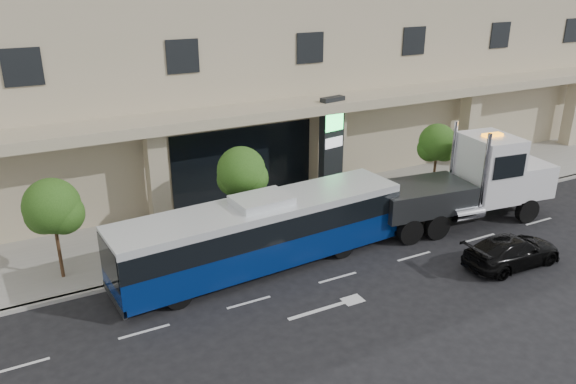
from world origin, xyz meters
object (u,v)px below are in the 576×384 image
at_px(signage_pylon, 331,147).
at_px(tow_truck, 470,184).
at_px(city_bus, 262,232).
at_px(black_sedan, 512,251).

bearing_deg(signage_pylon, tow_truck, -63.26).
xyz_separation_m(city_bus, black_sedan, (9.47, -4.84, -0.97)).
xyz_separation_m(city_bus, signage_pylon, (6.67, 5.32, 1.32)).
relative_size(tow_truck, black_sedan, 2.35).
xyz_separation_m(tow_truck, black_sedan, (-1.64, -4.30, -1.35)).
bearing_deg(tow_truck, black_sedan, -104.07).
distance_m(tow_truck, signage_pylon, 7.41).
xyz_separation_m(tow_truck, signage_pylon, (-4.44, 5.86, 0.95)).
relative_size(black_sedan, signage_pylon, 0.83).
bearing_deg(city_bus, tow_truck, -6.81).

